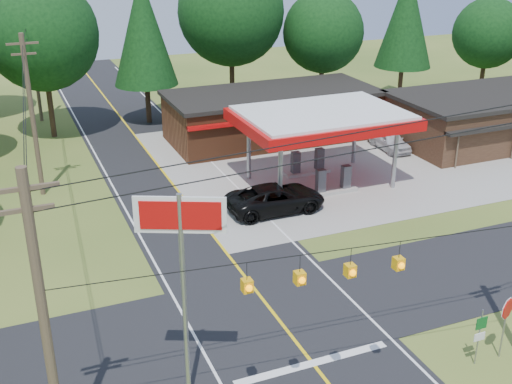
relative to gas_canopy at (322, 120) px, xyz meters
name	(u,v)px	position (x,y,z in m)	size (l,w,h in m)	color
ground	(275,315)	(-9.00, -13.00, -4.27)	(120.00, 120.00, 0.00)	#455E21
main_highway	(275,315)	(-9.00, -13.00, -4.26)	(8.00, 120.00, 0.02)	black
cross_road	(275,315)	(-9.00, -13.00, -4.25)	(70.00, 7.00, 0.02)	black
lane_center_yellow	(275,315)	(-9.00, -13.00, -4.24)	(0.15, 110.00, 0.00)	yellow
gas_canopy	(322,120)	(0.00, 0.00, 0.00)	(10.60, 7.40, 4.88)	gray
convenience_store	(272,115)	(1.00, 9.98, -2.35)	(16.40, 7.55, 3.80)	brown
utility_pole_near_left	(45,324)	(-18.50, -18.00, 0.93)	(1.80, 0.30, 10.00)	#473828
utility_pole_far_left	(32,114)	(-17.00, 5.00, 0.93)	(1.80, 0.30, 10.00)	#473828
utility_pole_north	(35,66)	(-15.50, 22.00, 0.48)	(0.30, 0.30, 9.50)	#473828
overhead_beacons	(326,254)	(-10.00, -19.00, 1.95)	(17.04, 2.04, 1.03)	black
treeline_backdrop	(150,49)	(-8.18, 11.01, 3.22)	(70.27, 51.59, 13.30)	#332316
suv_car	(276,199)	(-4.50, -3.00, -3.45)	(5.88, 5.88, 1.63)	black
sedan_car	(390,140)	(8.00, 4.00, -3.54)	(4.24, 4.24, 1.45)	silver
big_stop_sign	(182,249)	(-14.00, -16.65, 1.80)	(2.74, 1.30, 7.99)	gray
octagonal_stop_sign	(507,313)	(-2.00, -19.01, -2.25)	(0.87, 0.39, 2.69)	gray
route_sign_post	(480,332)	(-3.20, -19.02, -2.79)	(0.50, 0.09, 2.46)	gray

